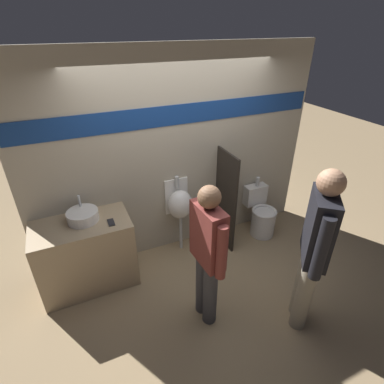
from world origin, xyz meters
The scene contains 10 objects.
ground_plane centered at (0.00, 0.00, 0.00)m, with size 16.00×16.00×0.00m, color #997F5B.
display_wall centered at (0.00, 0.60, 1.36)m, with size 3.88×0.07×2.70m.
sink_counter centered at (-1.34, 0.27, 0.45)m, with size 1.09×0.60×0.89m.
sink_basin centered at (-1.29, 0.33, 0.95)m, with size 0.35×0.35×0.26m.
cell_phone centered at (-1.01, 0.15, 0.90)m, with size 0.07×0.14×0.01m.
divider_near_counter centered at (0.57, 0.30, 0.71)m, with size 0.03×0.53×1.43m.
urinal_near_counter centered at (-0.06, 0.43, 0.74)m, with size 0.34×0.29×1.11m.
toilet centered at (1.21, 0.27, 0.30)m, with size 0.37×0.54×0.87m.
person_in_vest centered at (0.66, -1.21, 1.01)m, with size 0.45×0.52×1.83m.
person_with_lanyard centered at (-0.25, -0.75, 0.91)m, with size 0.22×0.57×1.64m.
Camera 1 is at (-1.31, -2.75, 2.88)m, focal length 28.00 mm.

